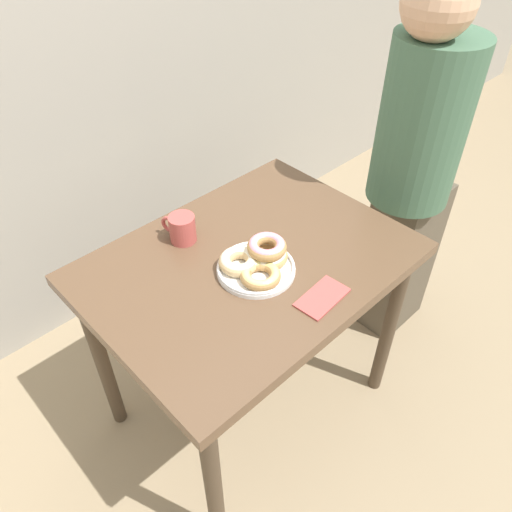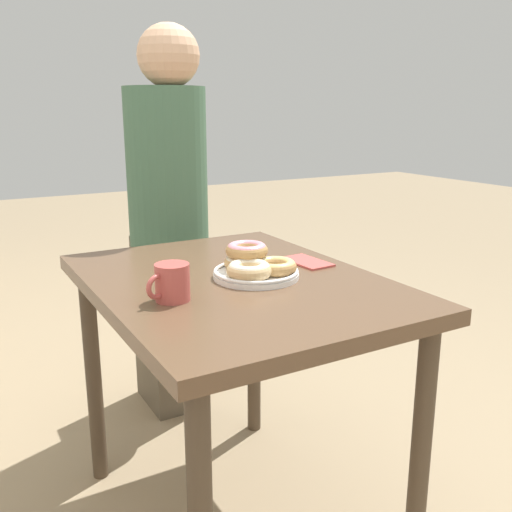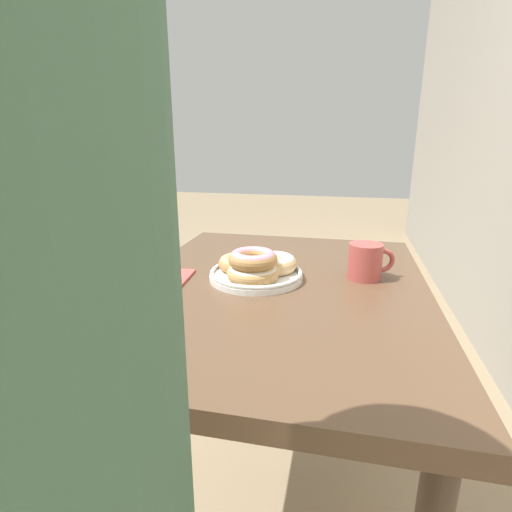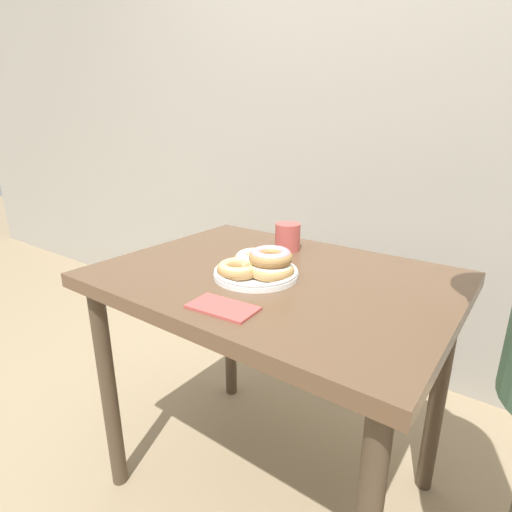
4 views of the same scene
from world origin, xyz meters
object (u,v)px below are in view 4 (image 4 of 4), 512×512
(coffee_mug, at_px, (288,236))
(napkin, at_px, (223,307))
(donut_plate, at_px, (258,265))
(dining_table, at_px, (273,305))

(coffee_mug, distance_m, napkin, 0.49)
(donut_plate, height_order, coffee_mug, coffee_mug)
(dining_table, relative_size, donut_plate, 3.95)
(donut_plate, distance_m, coffee_mug, 0.27)
(donut_plate, bearing_deg, coffee_mug, 105.12)
(donut_plate, xyz_separation_m, napkin, (0.05, -0.21, -0.03))
(dining_table, bearing_deg, napkin, -82.41)
(dining_table, height_order, napkin, napkin)
(donut_plate, relative_size, coffee_mug, 2.10)
(dining_table, relative_size, coffee_mug, 8.29)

